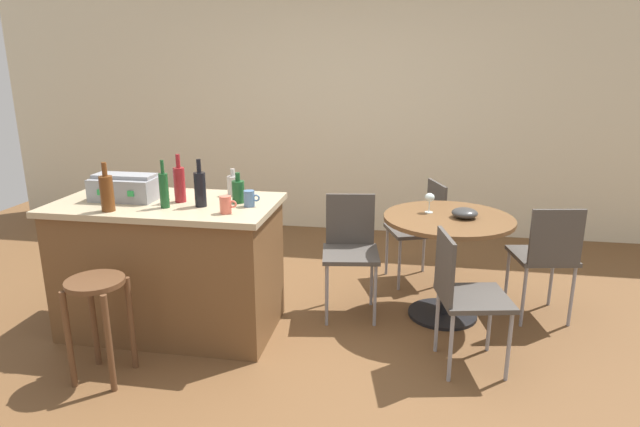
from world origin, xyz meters
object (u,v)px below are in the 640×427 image
folding_chair_near (463,291)px  wine_glass (430,198)px  folding_chair_far (547,253)px  bottle_3 (107,192)px  kitchen_island (171,266)px  bottle_2 (180,184)px  toolbox (126,187)px  bottle_0 (164,189)px  folding_chair_right (350,245)px  serving_bowl (465,213)px  bottle_5 (200,188)px  bottle_1 (233,185)px  bottle_4 (238,191)px  cup_0 (226,205)px  folding_chair_left (422,224)px  dining_table (447,241)px  cup_1 (250,198)px  wooden_stool (98,306)px

folding_chair_near → wine_glass: size_ratio=5.93×
folding_chair_far → bottle_3: bearing=-163.5°
kitchen_island → bottle_2: bearing=8.8°
toolbox → bottle_2: (0.39, 0.00, 0.04)m
folding_chair_near → bottle_3: size_ratio=2.77×
bottle_0 → folding_chair_far: bearing=15.6°
folding_chair_right → serving_bowl: size_ratio=4.86×
wine_glass → bottle_5: bearing=-155.7°
folding_chair_far → bottle_1: (-2.18, -0.31, 0.48)m
bottle_0 → bottle_4: bearing=25.3°
folding_chair_near → bottle_5: (-1.66, 0.10, 0.53)m
bottle_5 → cup_0: bearing=-30.9°
folding_chair_right → bottle_3: 1.70m
folding_chair_right → cup_0: size_ratio=8.11×
folding_chair_left → serving_bowl: size_ratio=4.72×
kitchen_island → folding_chair_left: kitchen_island is taller
wine_glass → folding_chair_far: bearing=-2.2°
dining_table → folding_chair_left: (-0.17, 0.66, -0.08)m
dining_table → folding_chair_far: size_ratio=1.05×
kitchen_island → folding_chair_far: size_ratio=1.70×
folding_chair_left → cup_1: (-1.12, -1.18, 0.47)m
folding_chair_right → serving_bowl: 0.84m
bottle_0 → toolbox: bearing=156.2°
bottle_3 → wooden_stool: bearing=-74.8°
folding_chair_far → serving_bowl: bearing=-173.6°
bottle_5 → serving_bowl: bearing=18.3°
dining_table → bottle_4: (-1.39, -0.44, 0.41)m
folding_chair_right → cup_0: (-0.69, -0.67, 0.45)m
wooden_stool → bottle_3: (-0.11, 0.39, 0.58)m
bottle_1 → bottle_2: (-0.29, -0.23, 0.05)m
bottle_5 → cup_1: bearing=9.8°
dining_table → bottle_4: size_ratio=4.54×
wooden_stool → bottle_2: 0.93m
kitchen_island → bottle_0: (0.06, -0.14, 0.57)m
kitchen_island → bottle_3: (-0.25, -0.28, 0.57)m
folding_chair_right → bottle_5: bottle_5 is taller
bottle_4 → bottle_5: size_ratio=0.65×
bottle_4 → bottle_5: bearing=-147.8°
bottle_2 → bottle_3: size_ratio=1.04×
bottle_3 → bottle_5: (0.53, 0.21, -0.00)m
dining_table → cup_0: cup_0 is taller
wooden_stool → bottle_0: bottle_0 is taller
folding_chair_right → bottle_5: bearing=-149.2°
folding_chair_near → bottle_2: 1.92m
kitchen_island → bottle_4: size_ratio=7.34×
bottle_5 → folding_chair_left: bearing=40.9°
toolbox → wine_glass: bearing=15.8°
folding_chair_far → bottle_4: (-2.08, -0.50, 0.48)m
folding_chair_near → bottle_1: (-1.55, 0.42, 0.49)m
kitchen_island → cup_1: cup_1 is taller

